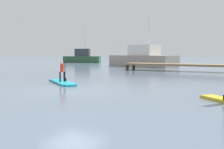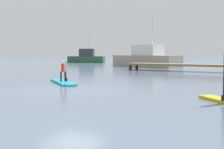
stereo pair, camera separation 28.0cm
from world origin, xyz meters
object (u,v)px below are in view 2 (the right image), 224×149
(paddleboard_near, at_px, (63,82))
(motor_boat_small_navy, at_px, (86,58))
(paddler_child_solo, at_px, (63,70))
(fishing_boat_green_midground, at_px, (146,59))

(paddleboard_near, xyz_separation_m, motor_boat_small_navy, (-19.19, 28.06, 0.79))
(paddler_child_solo, distance_m, fishing_boat_green_midground, 20.49)
(paddler_child_solo, height_order, fishing_boat_green_midground, fishing_boat_green_midground)
(fishing_boat_green_midground, bearing_deg, paddleboard_near, -78.00)
(paddler_child_solo, bearing_deg, paddleboard_near, -170.72)
(paddleboard_near, height_order, motor_boat_small_navy, motor_boat_small_navy)
(paddler_child_solo, relative_size, motor_boat_small_navy, 0.17)
(fishing_boat_green_midground, xyz_separation_m, motor_boat_small_navy, (-14.93, 8.03, -0.14))
(motor_boat_small_navy, bearing_deg, fishing_boat_green_midground, -28.26)
(paddler_child_solo, xyz_separation_m, fishing_boat_green_midground, (-4.28, 20.04, 0.26))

